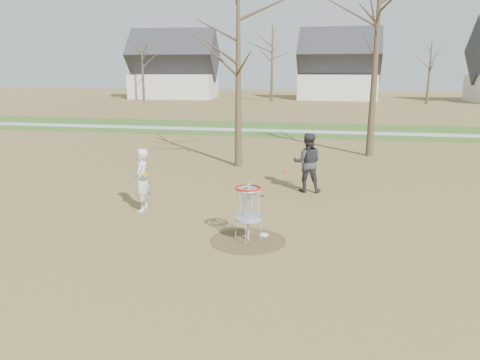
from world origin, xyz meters
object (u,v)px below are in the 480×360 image
player_throwing (307,163)px  disc_golf_basket (248,204)px  player_standing (142,180)px  disc_grounded (264,235)px

player_throwing → disc_golf_basket: bearing=73.9°
player_standing → player_throwing: player_throwing is taller
disc_grounded → player_throwing: bearing=80.5°
player_standing → player_throwing: bearing=116.4°
player_throwing → player_standing: bearing=31.1°
player_throwing → disc_grounded: size_ratio=8.82×
player_throwing → disc_grounded: player_throwing is taller
player_standing → player_throwing: (4.44, 3.11, 0.08)m
player_standing → player_throwing: size_ratio=0.92×
player_throwing → disc_grounded: (-0.74, -4.45, -0.95)m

